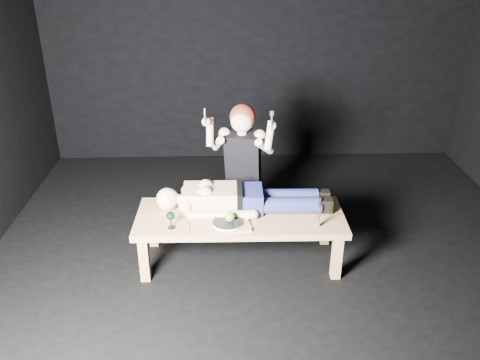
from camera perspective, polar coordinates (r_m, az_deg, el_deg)
The scene contains 13 objects.
ground at distance 4.25m, azimuth 3.87°, elevation -10.40°, with size 5.00×5.00×0.00m, color black.
back_wall at distance 6.01m, azimuth 1.91°, elevation 16.16°, with size 5.00×5.00×0.00m, color black.
table at distance 4.25m, azimuth 0.02°, elevation -6.68°, with size 1.73×0.65×0.45m, color tan.
lying_man at distance 4.17m, azimuth 0.66°, elevation -1.83°, with size 1.60×0.49×0.24m, color #E4B28D, non-canonical shape.
kneeling_woman at distance 4.60m, azimuth 0.48°, elevation 1.87°, with size 0.68×0.76×1.28m, color black, non-canonical shape.
serving_tray at distance 3.97m, azimuth -1.47°, elevation -5.20°, with size 0.36×0.26×0.02m, color tan.
plate at distance 3.96m, azimuth -1.48°, elevation -4.95°, with size 0.24×0.24×0.02m, color white.
apple at distance 3.95m, azimuth -1.17°, elevation -4.28°, with size 0.08×0.08×0.08m, color #5BA91D.
goblet at distance 3.95m, azimuth -7.98°, elevation -4.58°, with size 0.07×0.07×0.15m, color black, non-canonical shape.
fork_flat at distance 3.97m, azimuth -6.01°, elevation -5.47°, with size 0.02×0.18×0.01m, color #B2B2B7.
knife_flat at distance 3.99m, azimuth 0.64°, elevation -5.21°, with size 0.02×0.18×0.01m, color #B2B2B7.
spoon_flat at distance 4.01m, azimuth 0.71°, elevation -4.97°, with size 0.02×0.18×0.01m, color #B2B2B7.
carving_knife at distance 3.96m, azimuth 9.15°, elevation -3.69°, with size 0.03×0.04×0.26m, color #B2B2B7, non-canonical shape.
Camera 1 is at (-0.40, -3.41, 2.51)m, focal length 37.01 mm.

